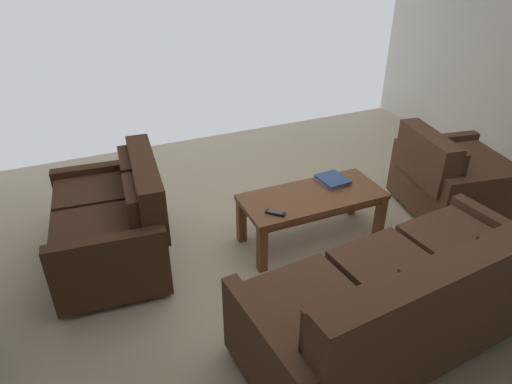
% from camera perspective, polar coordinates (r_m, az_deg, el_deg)
% --- Properties ---
extents(ground_plane, '(5.77, 5.54, 0.01)m').
position_cam_1_polar(ground_plane, '(3.78, 5.57, -9.14)').
color(ground_plane, beige).
extents(sofa_main, '(2.10, 1.06, 0.90)m').
position_cam_1_polar(sofa_main, '(3.06, 18.04, -12.65)').
color(sofa_main, black).
rests_on(sofa_main, ground).
extents(loveseat_near, '(0.92, 1.28, 0.86)m').
position_cam_1_polar(loveseat_near, '(3.78, -17.17, -3.50)').
color(loveseat_near, black).
rests_on(loveseat_near, ground).
extents(coffee_table, '(1.20, 0.52, 0.45)m').
position_cam_1_polar(coffee_table, '(3.87, 6.98, -1.24)').
color(coffee_table, brown).
rests_on(coffee_table, ground).
extents(armchair_side, '(1.04, 1.07, 0.84)m').
position_cam_1_polar(armchair_side, '(4.60, 23.21, 1.50)').
color(armchair_side, black).
rests_on(armchair_side, ground).
extents(book_stack, '(0.27, 0.28, 0.04)m').
position_cam_1_polar(book_stack, '(4.04, 9.52, 1.48)').
color(book_stack, '#996699').
rests_on(book_stack, coffee_table).
extents(tv_remote, '(0.15, 0.14, 0.02)m').
position_cam_1_polar(tv_remote, '(3.55, 2.43, -2.62)').
color(tv_remote, black).
rests_on(tv_remote, coffee_table).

